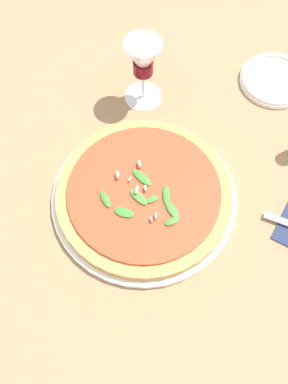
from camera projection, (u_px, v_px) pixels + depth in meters
The scene contains 4 objects.
ground_plane at pixel (151, 188), 0.87m from camera, with size 6.00×6.00×0.00m, color #9E7A56.
pizza_arugula_main at pixel (144, 195), 0.85m from camera, with size 0.35×0.35×0.05m.
wine_glass at pixel (143, 62), 0.89m from camera, with size 0.08×0.08×0.15m.
side_plate_white at pixel (275, 80), 0.99m from camera, with size 0.15×0.15×0.02m.
Camera 1 is at (0.27, -0.31, 0.77)m, focal length 42.00 mm.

